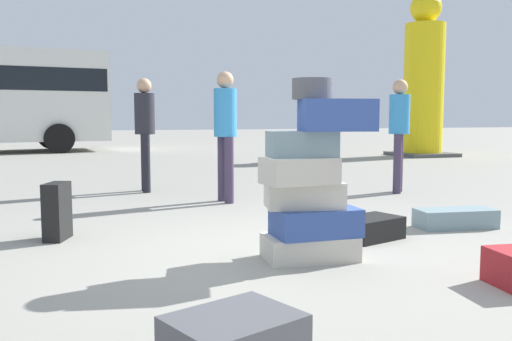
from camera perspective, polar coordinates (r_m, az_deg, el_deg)
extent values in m
plane|color=gray|center=(4.59, 3.37, -8.68)|extent=(80.00, 80.00, 0.00)
cube|color=beige|center=(4.44, 5.58, -7.92)|extent=(0.75, 0.48, 0.19)
cube|color=#334F99|center=(4.39, 6.22, -5.33)|extent=(0.67, 0.40, 0.22)
cube|color=beige|center=(4.38, 5.02, -2.50)|extent=(0.66, 0.47, 0.21)
cube|color=beige|center=(4.22, 4.54, -0.02)|extent=(0.59, 0.39, 0.20)
cube|color=gray|center=(4.26, 4.79, 2.75)|extent=(0.54, 0.35, 0.20)
cube|color=#334F99|center=(4.28, 8.42, 5.71)|extent=(0.61, 0.43, 0.24)
cylinder|color=#4C4C51|center=(4.32, 5.87, 8.43)|extent=(0.31, 0.31, 0.16)
cube|color=black|center=(5.38, -19.97, -4.01)|extent=(0.26, 0.36, 0.53)
cube|color=black|center=(5.22, 11.78, -5.86)|extent=(0.66, 0.54, 0.21)
cube|color=gray|center=(5.98, 20.00, -4.69)|extent=(0.83, 0.43, 0.19)
cylinder|color=black|center=(8.51, -11.46, 0.83)|extent=(0.12, 0.12, 0.87)
cylinder|color=black|center=(8.29, -11.34, 0.71)|extent=(0.12, 0.12, 0.87)
cylinder|color=#26262D|center=(8.37, -11.50, 5.80)|extent=(0.30, 0.30, 0.61)
sphere|color=tan|center=(8.38, -11.56, 8.63)|extent=(0.22, 0.22, 0.22)
cylinder|color=#3F334C|center=(8.51, 14.63, 0.79)|extent=(0.12, 0.12, 0.87)
cylinder|color=#3F334C|center=(8.29, 14.48, 0.66)|extent=(0.12, 0.12, 0.87)
cylinder|color=#338CCC|center=(8.37, 14.68, 5.67)|extent=(0.30, 0.30, 0.58)
sphere|color=tan|center=(8.38, 14.75, 8.39)|extent=(0.22, 0.22, 0.22)
cylinder|color=#3F334C|center=(7.34, -3.54, 0.18)|extent=(0.12, 0.12, 0.87)
cylinder|color=#3F334C|center=(7.14, -2.81, 0.03)|extent=(0.12, 0.12, 0.87)
cylinder|color=#338CCC|center=(7.20, -3.21, 6.02)|extent=(0.30, 0.30, 0.62)
sphere|color=tan|center=(7.22, -3.23, 9.38)|extent=(0.22, 0.22, 0.22)
cylinder|color=yellow|center=(16.29, 17.00, 7.95)|extent=(1.11, 1.11, 3.69)
sphere|color=yellow|center=(16.55, 17.24, 15.85)|extent=(0.86, 0.86, 0.86)
cube|color=#4C4C4C|center=(16.31, 16.82, 1.64)|extent=(1.55, 1.55, 0.10)
cylinder|color=black|center=(20.22, -20.53, 3.40)|extent=(0.93, 0.38, 0.90)
cylinder|color=black|center=(17.74, -19.76, 3.15)|extent=(0.93, 0.38, 0.90)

